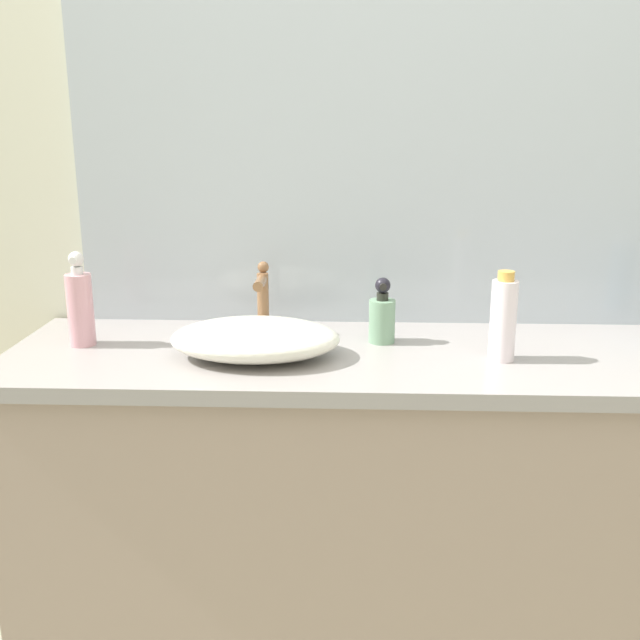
{
  "coord_description": "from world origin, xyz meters",
  "views": [
    {
      "loc": [
        -0.13,
        -1.18,
        1.37
      ],
      "look_at": [
        -0.19,
        0.41,
        0.94
      ],
      "focal_mm": 41.08,
      "sensor_mm": 36.0,
      "label": 1
    }
  ],
  "objects_px": {
    "sink_basin": "(255,339)",
    "perfume_bottle": "(503,319)",
    "soap_dispenser": "(80,305)",
    "spray_can": "(382,316)"
  },
  "relations": [
    {
      "from": "sink_basin",
      "to": "perfume_bottle",
      "type": "relative_size",
      "value": 1.89
    },
    {
      "from": "sink_basin",
      "to": "perfume_bottle",
      "type": "xyz_separation_m",
      "value": [
        0.55,
        -0.0,
        0.05
      ]
    },
    {
      "from": "spray_can",
      "to": "perfume_bottle",
      "type": "bearing_deg",
      "value": -25.85
    },
    {
      "from": "sink_basin",
      "to": "perfume_bottle",
      "type": "bearing_deg",
      "value": -0.09
    },
    {
      "from": "sink_basin",
      "to": "spray_can",
      "type": "distance_m",
      "value": 0.31
    },
    {
      "from": "soap_dispenser",
      "to": "spray_can",
      "type": "distance_m",
      "value": 0.71
    },
    {
      "from": "sink_basin",
      "to": "perfume_bottle",
      "type": "height_order",
      "value": "perfume_bottle"
    },
    {
      "from": "perfume_bottle",
      "to": "spray_can",
      "type": "height_order",
      "value": "perfume_bottle"
    },
    {
      "from": "soap_dispenser",
      "to": "perfume_bottle",
      "type": "bearing_deg",
      "value": -4.46
    },
    {
      "from": "sink_basin",
      "to": "soap_dispenser",
      "type": "bearing_deg",
      "value": 169.93
    }
  ]
}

